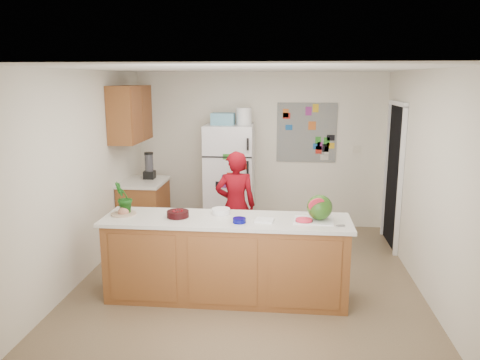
# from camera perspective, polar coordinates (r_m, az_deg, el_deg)

# --- Properties ---
(floor) EXTENTS (4.00, 4.50, 0.02)m
(floor) POSITION_cam_1_polar(r_m,az_deg,el_deg) (5.84, 0.99, -12.08)
(floor) COLOR brown
(floor) RESTS_ON ground
(wall_back) EXTENTS (4.00, 0.02, 2.50)m
(wall_back) POSITION_cam_1_polar(r_m,az_deg,el_deg) (7.66, 2.42, 3.64)
(wall_back) COLOR beige
(wall_back) RESTS_ON ground
(wall_left) EXTENTS (0.02, 4.50, 2.50)m
(wall_left) POSITION_cam_1_polar(r_m,az_deg,el_deg) (5.95, -18.65, 0.51)
(wall_left) COLOR beige
(wall_left) RESTS_ON ground
(wall_right) EXTENTS (0.02, 4.50, 2.50)m
(wall_right) POSITION_cam_1_polar(r_m,az_deg,el_deg) (5.65, 21.81, -0.33)
(wall_right) COLOR beige
(wall_right) RESTS_ON ground
(ceiling) EXTENTS (4.00, 4.50, 0.02)m
(ceiling) POSITION_cam_1_polar(r_m,az_deg,el_deg) (5.32, 1.09, 13.50)
(ceiling) COLOR white
(ceiling) RESTS_ON wall_back
(doorway) EXTENTS (0.03, 0.85, 2.04)m
(doorway) POSITION_cam_1_polar(r_m,az_deg,el_deg) (7.06, 18.30, 0.40)
(doorway) COLOR black
(doorway) RESTS_ON ground
(peninsula_base) EXTENTS (2.60, 0.62, 0.88)m
(peninsula_base) POSITION_cam_1_polar(r_m,az_deg,el_deg) (5.22, -1.68, -9.73)
(peninsula_base) COLOR brown
(peninsula_base) RESTS_ON floor
(peninsula_top) EXTENTS (2.68, 0.70, 0.04)m
(peninsula_top) POSITION_cam_1_polar(r_m,az_deg,el_deg) (5.07, -1.71, -4.90)
(peninsula_top) COLOR silver
(peninsula_top) RESTS_ON peninsula_base
(side_counter_base) EXTENTS (0.60, 0.80, 0.86)m
(side_counter_base) POSITION_cam_1_polar(r_m,az_deg,el_deg) (7.25, -11.55, -3.73)
(side_counter_base) COLOR brown
(side_counter_base) RESTS_ON floor
(side_counter_top) EXTENTS (0.64, 0.84, 0.04)m
(side_counter_top) POSITION_cam_1_polar(r_m,az_deg,el_deg) (7.14, -11.70, -0.25)
(side_counter_top) COLOR silver
(side_counter_top) RESTS_ON side_counter_base
(upper_cabinets) EXTENTS (0.35, 1.00, 0.80)m
(upper_cabinets) POSITION_cam_1_polar(r_m,az_deg,el_deg) (6.99, -13.21, 7.87)
(upper_cabinets) COLOR brown
(upper_cabinets) RESTS_ON wall_left
(refrigerator) EXTENTS (0.75, 0.70, 1.70)m
(refrigerator) POSITION_cam_1_polar(r_m,az_deg,el_deg) (7.40, -1.26, 0.19)
(refrigerator) COLOR silver
(refrigerator) RESTS_ON floor
(fridge_top_bin) EXTENTS (0.35, 0.28, 0.18)m
(fridge_top_bin) POSITION_cam_1_polar(r_m,az_deg,el_deg) (7.27, -2.08, 7.47)
(fridge_top_bin) COLOR #5999B2
(fridge_top_bin) RESTS_ON refrigerator
(photo_collage) EXTENTS (0.95, 0.01, 0.95)m
(photo_collage) POSITION_cam_1_polar(r_m,az_deg,el_deg) (7.59, 8.12, 5.73)
(photo_collage) COLOR slate
(photo_collage) RESTS_ON wall_back
(person) EXTENTS (0.59, 0.44, 1.48)m
(person) POSITION_cam_1_polar(r_m,az_deg,el_deg) (6.22, -0.54, -3.18)
(person) COLOR maroon
(person) RESTS_ON floor
(blender_appliance) EXTENTS (0.13, 0.13, 0.38)m
(blender_appliance) POSITION_cam_1_polar(r_m,az_deg,el_deg) (7.24, -11.01, 1.64)
(blender_appliance) COLOR black
(blender_appliance) RESTS_ON side_counter_top
(cutting_board) EXTENTS (0.43, 0.34, 0.01)m
(cutting_board) POSITION_cam_1_polar(r_m,az_deg,el_deg) (5.02, 8.96, -4.89)
(cutting_board) COLOR white
(cutting_board) RESTS_ON peninsula_top
(watermelon) EXTENTS (0.27, 0.27, 0.27)m
(watermelon) POSITION_cam_1_polar(r_m,az_deg,el_deg) (5.01, 9.68, -3.31)
(watermelon) COLOR #2B5D12
(watermelon) RESTS_ON cutting_board
(watermelon_slice) EXTENTS (0.17, 0.17, 0.02)m
(watermelon_slice) POSITION_cam_1_polar(r_m,az_deg,el_deg) (4.97, 7.81, -4.85)
(watermelon_slice) COLOR red
(watermelon_slice) RESTS_ON cutting_board
(cherry_bowl) EXTENTS (0.25, 0.25, 0.07)m
(cherry_bowl) POSITION_cam_1_polar(r_m,az_deg,el_deg) (5.14, -7.59, -4.13)
(cherry_bowl) COLOR black
(cherry_bowl) RESTS_ON peninsula_top
(white_bowl) EXTENTS (0.22, 0.22, 0.06)m
(white_bowl) POSITION_cam_1_polar(r_m,az_deg,el_deg) (5.22, -2.34, -3.82)
(white_bowl) COLOR white
(white_bowl) RESTS_ON peninsula_top
(cobalt_bowl) EXTENTS (0.18, 0.18, 0.05)m
(cobalt_bowl) POSITION_cam_1_polar(r_m,az_deg,el_deg) (4.90, -0.08, -4.94)
(cobalt_bowl) COLOR #03045A
(cobalt_bowl) RESTS_ON peninsula_top
(plate) EXTENTS (0.33, 0.33, 0.02)m
(plate) POSITION_cam_1_polar(r_m,az_deg,el_deg) (5.35, -13.99, -4.02)
(plate) COLOR beige
(plate) RESTS_ON peninsula_top
(paper_towel) EXTENTS (0.21, 0.19, 0.02)m
(paper_towel) POSITION_cam_1_polar(r_m,az_deg,el_deg) (4.96, 3.01, -4.93)
(paper_towel) COLOR silver
(paper_towel) RESTS_ON peninsula_top
(keys) EXTENTS (0.09, 0.06, 0.01)m
(keys) POSITION_cam_1_polar(r_m,az_deg,el_deg) (4.90, 12.16, -5.46)
(keys) COLOR gray
(keys) RESTS_ON peninsula_top
(potted_plant) EXTENTS (0.24, 0.25, 0.37)m
(potted_plant) POSITION_cam_1_polar(r_m,az_deg,el_deg) (5.33, -14.03, -2.14)
(potted_plant) COLOR #123A09
(potted_plant) RESTS_ON peninsula_top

